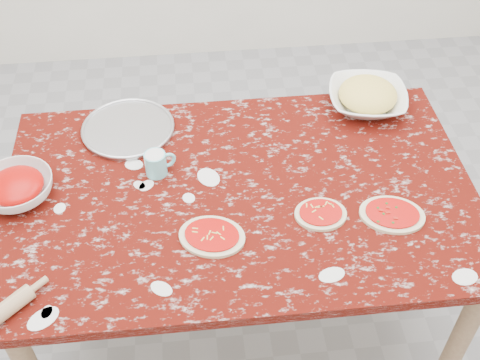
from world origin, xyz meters
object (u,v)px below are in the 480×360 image
object	(u,v)px
flour_mug	(157,163)
pizza_tray	(128,129)
cheese_bowl	(367,99)
sauce_bowl	(17,189)
worktable	(240,207)

from	to	relation	value
flour_mug	pizza_tray	bearing A→B (deg)	114.20
cheese_bowl	flour_mug	world-z (taller)	flour_mug
pizza_tray	sauce_bowl	world-z (taller)	sauce_bowl
pizza_tray	worktable	bearing A→B (deg)	-42.83
worktable	sauce_bowl	distance (m)	0.75
flour_mug	cheese_bowl	bearing A→B (deg)	19.31
sauce_bowl	cheese_bowl	world-z (taller)	sauce_bowl
worktable	pizza_tray	distance (m)	0.53
worktable	flour_mug	xyz separation A→B (m)	(-0.28, 0.12, 0.13)
worktable	sauce_bowl	xyz separation A→B (m)	(-0.74, 0.05, 0.12)
worktable	flour_mug	bearing A→B (deg)	157.14
pizza_tray	sauce_bowl	bearing A→B (deg)	-139.25
flour_mug	sauce_bowl	bearing A→B (deg)	-171.83
worktable	pizza_tray	xyz separation A→B (m)	(-0.38, 0.36, 0.09)
pizza_tray	cheese_bowl	size ratio (longest dim) A/B	1.13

